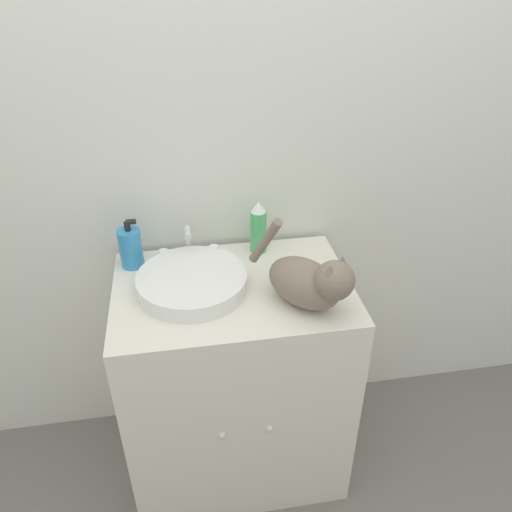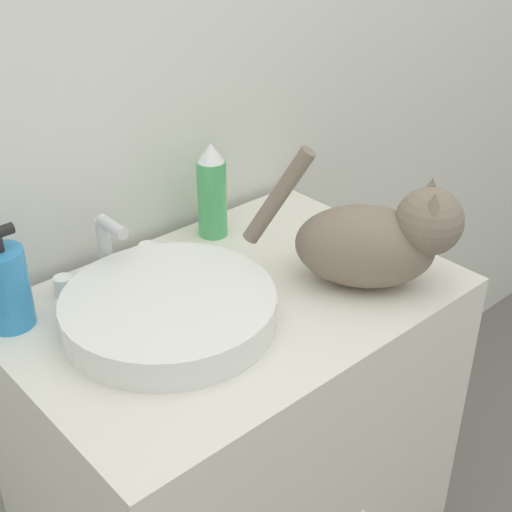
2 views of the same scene
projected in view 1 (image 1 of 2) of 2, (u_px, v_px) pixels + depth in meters
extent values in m
cube|color=silver|center=(217.00, 126.00, 1.59)|extent=(6.00, 0.05, 2.50)
cube|color=silver|center=(236.00, 380.00, 1.79)|extent=(0.75, 0.51, 0.84)
sphere|color=silver|center=(222.00, 436.00, 1.54)|extent=(0.02, 0.02, 0.02)
sphere|color=silver|center=(270.00, 430.00, 1.56)|extent=(0.02, 0.02, 0.02)
cylinder|color=white|center=(192.00, 282.00, 1.54)|extent=(0.34, 0.34, 0.05)
cylinder|color=silver|center=(188.00, 243.00, 1.68)|extent=(0.02, 0.02, 0.11)
cylinder|color=silver|center=(188.00, 233.00, 1.62)|extent=(0.02, 0.07, 0.02)
cylinder|color=white|center=(164.00, 255.00, 1.69)|extent=(0.03, 0.03, 0.03)
cylinder|color=white|center=(214.00, 250.00, 1.71)|extent=(0.03, 0.03, 0.03)
ellipsoid|color=#7A6B5B|center=(304.00, 283.00, 1.46)|extent=(0.26, 0.27, 0.14)
sphere|color=#7A6B5B|center=(335.00, 280.00, 1.37)|extent=(0.16, 0.16, 0.11)
cone|color=#7A6B5B|center=(330.00, 272.00, 1.33)|extent=(0.05, 0.05, 0.04)
cone|color=#7A6B5B|center=(342.00, 262.00, 1.37)|extent=(0.05, 0.05, 0.04)
cylinder|color=#7A6B5B|center=(265.00, 241.00, 1.50)|extent=(0.10, 0.11, 0.18)
cylinder|color=#338CCC|center=(131.00, 248.00, 1.63)|extent=(0.07, 0.07, 0.13)
cylinder|color=black|center=(127.00, 226.00, 1.59)|extent=(0.02, 0.02, 0.03)
cylinder|color=black|center=(131.00, 222.00, 1.58)|extent=(0.03, 0.02, 0.02)
cylinder|color=#4CB266|center=(258.00, 232.00, 1.70)|extent=(0.06, 0.06, 0.15)
cone|color=white|center=(258.00, 207.00, 1.65)|extent=(0.05, 0.05, 0.04)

